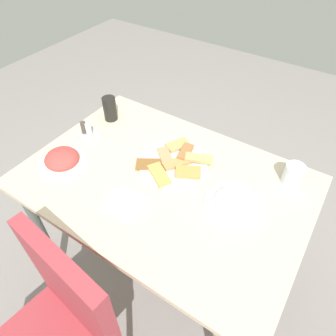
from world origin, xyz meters
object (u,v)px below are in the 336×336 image
at_px(salad_plate_rice, 62,159).
at_px(fork, 128,200).
at_px(salad_plate_greens, 233,202).
at_px(soda_can, 110,109).
at_px(condiment_caddy, 87,132).
at_px(dining_chair, 57,335).
at_px(pide_platter, 174,162).
at_px(drinking_glass, 293,174).
at_px(spoon, 122,206).
at_px(dining_table, 165,194).
at_px(paper_napkin, 125,204).

relative_size(salad_plate_rice, fork, 1.05).
bearing_deg(salad_plate_greens, soda_can, -12.72).
bearing_deg(soda_can, condiment_caddy, 88.32).
xyz_separation_m(dining_chair, pide_platter, (-0.01, -0.74, 0.24)).
bearing_deg(soda_can, salad_plate_greens, 167.28).
distance_m(drinking_glass, fork, 0.67).
distance_m(soda_can, condiment_caddy, 0.17).
bearing_deg(salad_plate_greens, spoon, 35.17).
relative_size(salad_plate_greens, drinking_glass, 2.52).
relative_size(dining_chair, fork, 4.77).
bearing_deg(salad_plate_greens, dining_table, 7.14).
relative_size(dining_chair, soda_can, 7.62).
relative_size(dining_chair, salad_plate_rice, 4.54).
relative_size(pide_platter, drinking_glass, 3.73).
relative_size(drinking_glass, paper_napkin, 0.64).
bearing_deg(salad_plate_greens, condiment_caddy, -0.23).
distance_m(spoon, condiment_caddy, 0.48).
distance_m(dining_table, spoon, 0.23).
xyz_separation_m(salad_plate_rice, fork, (-0.37, 0.01, -0.02)).
bearing_deg(fork, salad_plate_greens, -145.74).
distance_m(fork, condiment_caddy, 0.47).
relative_size(salad_plate_rice, soda_can, 1.68).
bearing_deg(spoon, soda_can, -37.40).
bearing_deg(pide_platter, dining_table, 100.42).
xyz_separation_m(drinking_glass, fork, (0.49, 0.45, -0.04)).
distance_m(salad_plate_rice, condiment_caddy, 0.21).
distance_m(salad_plate_greens, drinking_glass, 0.28).
xyz_separation_m(dining_chair, condiment_caddy, (0.44, -0.67, 0.25)).
xyz_separation_m(salad_plate_rice, paper_napkin, (-0.37, 0.03, -0.02)).
bearing_deg(pide_platter, condiment_caddy, 7.85).
height_order(drinking_glass, fork, drinking_glass).
bearing_deg(salad_plate_greens, paper_napkin, 33.11).
relative_size(soda_can, condiment_caddy, 1.10).
height_order(salad_plate_rice, spoon, salad_plate_rice).
height_order(salad_plate_greens, soda_can, soda_can).
bearing_deg(condiment_caddy, salad_plate_greens, 179.77).
height_order(paper_napkin, fork, fork).
xyz_separation_m(soda_can, spoon, (-0.41, 0.41, -0.06)).
relative_size(fork, condiment_caddy, 1.75).
bearing_deg(dining_chair, condiment_caddy, -56.65).
height_order(soda_can, drinking_glass, soda_can).
bearing_deg(drinking_glass, soda_can, 4.44).
height_order(dining_chair, fork, dining_chair).
bearing_deg(spoon, fork, -82.33).
distance_m(dining_table, paper_napkin, 0.21).
height_order(salad_plate_greens, drinking_glass, drinking_glass).
relative_size(pide_platter, salad_plate_greens, 1.48).
height_order(dining_table, pide_platter, pide_platter).
bearing_deg(soda_can, spoon, 134.93).
distance_m(soda_can, fork, 0.56).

